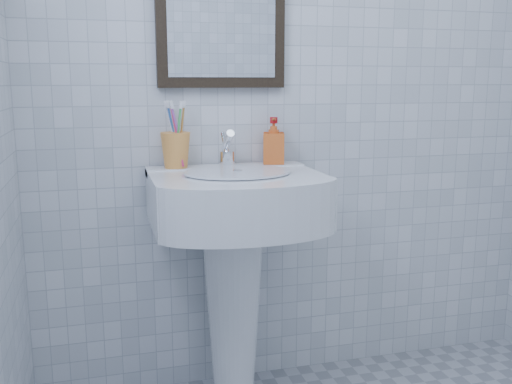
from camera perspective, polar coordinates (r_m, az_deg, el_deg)
name	(u,v)px	position (r m, az deg, el deg)	size (l,w,h in m)	color
wall_back	(300,85)	(2.37, 4.44, 10.62)	(2.20, 0.02, 2.50)	silver
washbasin	(234,250)	(2.17, -2.18, -5.81)	(0.62, 0.45, 0.95)	white
faucet	(227,152)	(2.20, -2.92, 4.05)	(0.06, 0.13, 0.15)	white
toothbrush_cup	(176,150)	(2.19, -8.04, 4.17)	(0.11, 0.11, 0.13)	#EE963E
soap_dispenser	(274,141)	(2.28, 1.77, 5.15)	(0.08, 0.08, 0.18)	#C53C13
wall_mirror	(221,5)	(2.28, -3.51, 18.17)	(0.50, 0.04, 0.62)	black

